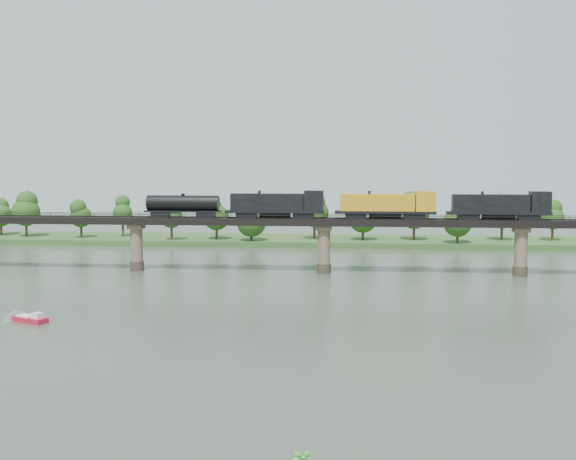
{
  "coord_description": "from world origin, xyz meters",
  "views": [
    {
      "loc": [
        6.63,
        -119.12,
        23.04
      ],
      "look_at": [
        -7.51,
        30.0,
        9.0
      ],
      "focal_mm": 45.0,
      "sensor_mm": 36.0,
      "label": 1
    }
  ],
  "objects": [
    {
      "name": "bridge_superstructure",
      "position": [
        0.0,
        30.0,
        11.79
      ],
      "size": [
        220.0,
        4.9,
        0.75
      ],
      "color": "black",
      "rests_on": "bridge"
    },
    {
      "name": "freight_train",
      "position": [
        5.14,
        30.0,
        14.25
      ],
      "size": [
        83.55,
        3.26,
        5.75
      ],
      "color": "black",
      "rests_on": "bridge"
    },
    {
      "name": "bridge",
      "position": [
        0.0,
        30.0,
        5.46
      ],
      "size": [
        236.0,
        30.0,
        11.5
      ],
      "color": "#473A2D",
      "rests_on": "ground"
    },
    {
      "name": "far_bank",
      "position": [
        0.0,
        85.0,
        0.8
      ],
      "size": [
        300.0,
        24.0,
        1.6
      ],
      "primitive_type": "cube",
      "color": "#2D5321",
      "rests_on": "ground"
    },
    {
      "name": "motorboat",
      "position": [
        -40.15,
        -20.47,
        0.52
      ],
      "size": [
        5.77,
        3.97,
        1.52
      ],
      "rotation": [
        0.0,
        0.0,
        -0.41
      ],
      "color": "#B7152C",
      "rests_on": "ground"
    },
    {
      "name": "ground",
      "position": [
        0.0,
        0.0,
        0.0
      ],
      "size": [
        400.0,
        400.0,
        0.0
      ],
      "primitive_type": "plane",
      "color": "#354233",
      "rests_on": "ground"
    },
    {
      "name": "far_treeline",
      "position": [
        -8.21,
        80.52,
        8.83
      ],
      "size": [
        289.06,
        17.54,
        13.6
      ],
      "color": "#382619",
      "rests_on": "far_bank"
    }
  ]
}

